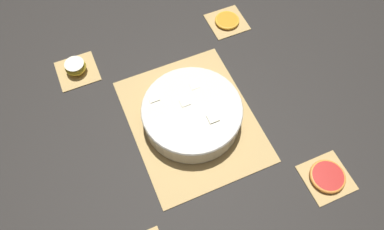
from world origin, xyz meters
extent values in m
plane|color=black|center=(0.00, 0.00, 0.00)|extent=(6.00, 6.00, 0.00)
cube|color=tan|center=(0.00, 0.00, 0.00)|extent=(0.45, 0.36, 0.01)
cube|color=brown|center=(-0.18, 0.00, 0.00)|extent=(0.01, 0.35, 0.00)
cube|color=brown|center=(-0.14, 0.00, 0.00)|extent=(0.01, 0.35, 0.00)
cube|color=brown|center=(-0.09, 0.00, 0.00)|extent=(0.01, 0.35, 0.00)
cube|color=brown|center=(-0.05, 0.00, 0.00)|extent=(0.01, 0.35, 0.00)
cube|color=brown|center=(0.00, 0.00, 0.00)|extent=(0.01, 0.35, 0.00)
cube|color=brown|center=(0.05, 0.00, 0.00)|extent=(0.01, 0.35, 0.00)
cube|color=brown|center=(0.09, 0.00, 0.00)|extent=(0.01, 0.35, 0.00)
cube|color=brown|center=(0.14, 0.00, 0.00)|extent=(0.01, 0.35, 0.00)
cube|color=brown|center=(0.18, 0.00, 0.00)|extent=(0.01, 0.35, 0.00)
cube|color=tan|center=(-0.32, -0.27, 0.00)|extent=(0.13, 0.13, 0.01)
cube|color=brown|center=(-0.35, -0.27, 0.00)|extent=(0.00, 0.13, 0.00)
cube|color=brown|center=(-0.32, -0.27, 0.00)|extent=(0.00, 0.13, 0.00)
cube|color=brown|center=(-0.29, -0.27, 0.00)|extent=(0.00, 0.13, 0.00)
cube|color=tan|center=(0.32, -0.27, 0.00)|extent=(0.13, 0.13, 0.01)
cube|color=brown|center=(0.30, -0.27, 0.00)|extent=(0.00, 0.13, 0.00)
cube|color=brown|center=(0.34, -0.27, 0.00)|extent=(0.00, 0.13, 0.00)
cube|color=tan|center=(0.32, 0.27, 0.00)|extent=(0.13, 0.13, 0.01)
cube|color=brown|center=(0.30, 0.27, 0.00)|extent=(0.00, 0.13, 0.00)
cube|color=brown|center=(0.34, 0.27, 0.00)|extent=(0.00, 0.13, 0.00)
cylinder|color=silver|center=(0.00, 0.00, 0.04)|extent=(0.29, 0.29, 0.07)
torus|color=silver|center=(0.00, 0.00, 0.07)|extent=(0.30, 0.30, 0.01)
cylinder|color=#F4EABC|center=(0.07, 0.01, 0.04)|extent=(0.03, 0.03, 0.01)
cylinder|color=#F4EABC|center=(-0.02, -0.08, 0.05)|extent=(0.03, 0.03, 0.01)
cylinder|color=#F4EABC|center=(0.04, 0.10, 0.02)|extent=(0.03, 0.03, 0.01)
cylinder|color=#F4EABC|center=(0.02, 0.04, 0.02)|extent=(0.03, 0.03, 0.01)
cylinder|color=#F4EABC|center=(-0.08, 0.00, 0.06)|extent=(0.03, 0.03, 0.01)
cylinder|color=#F4EABC|center=(0.01, -0.06, 0.03)|extent=(0.03, 0.03, 0.01)
cylinder|color=#F4EABC|center=(-0.07, -0.08, 0.06)|extent=(0.03, 0.03, 0.01)
cylinder|color=#F4EABC|center=(0.05, 0.05, 0.05)|extent=(0.03, 0.03, 0.01)
cube|color=beige|center=(0.08, 0.09, 0.06)|extent=(0.03, 0.03, 0.03)
cube|color=beige|center=(0.07, -0.04, 0.06)|extent=(0.02, 0.02, 0.02)
cube|color=beige|center=(-0.04, 0.10, 0.02)|extent=(0.03, 0.03, 0.03)
cube|color=beige|center=(0.00, 0.09, 0.05)|extent=(0.03, 0.03, 0.03)
cube|color=beige|center=(0.03, 0.01, 0.07)|extent=(0.03, 0.03, 0.03)
cube|color=beige|center=(0.05, -0.08, 0.02)|extent=(0.02, 0.02, 0.02)
cube|color=beige|center=(0.04, -0.01, 0.04)|extent=(0.02, 0.02, 0.02)
cube|color=beige|center=(-0.02, 0.04, 0.03)|extent=(0.03, 0.03, 0.03)
cube|color=beige|center=(-0.05, -0.04, 0.07)|extent=(0.03, 0.03, 0.03)
cube|color=beige|center=(0.11, 0.00, 0.04)|extent=(0.03, 0.03, 0.03)
cube|color=beige|center=(0.03, 0.07, 0.04)|extent=(0.03, 0.03, 0.03)
cube|color=beige|center=(-0.02, -0.05, 0.05)|extent=(0.02, 0.02, 0.02)
cube|color=beige|center=(0.08, -0.04, 0.02)|extent=(0.03, 0.03, 0.03)
cube|color=beige|center=(-0.01, -0.03, 0.02)|extent=(0.03, 0.03, 0.03)
ellipsoid|color=orange|center=(-0.11, 0.01, 0.04)|extent=(0.03, 0.02, 0.02)
ellipsoid|color=orange|center=(-0.10, -0.03, 0.06)|extent=(0.03, 0.02, 0.01)
ellipsoid|color=#B2231E|center=(0.06, -0.10, 0.05)|extent=(0.03, 0.02, 0.01)
ellipsoid|color=#B2231E|center=(-0.08, 0.07, 0.04)|extent=(0.03, 0.02, 0.01)
ellipsoid|color=orange|center=(0.08, 0.06, 0.03)|extent=(0.04, 0.02, 0.02)
ellipsoid|color=gold|center=(0.32, 0.27, 0.02)|extent=(0.07, 0.07, 0.04)
cylinder|color=beige|center=(0.32, 0.27, 0.04)|extent=(0.06, 0.06, 0.00)
cylinder|color=orange|center=(0.32, -0.27, 0.01)|extent=(0.08, 0.08, 0.01)
torus|color=#F4A82D|center=(0.32, -0.27, 0.01)|extent=(0.09, 0.09, 0.01)
cylinder|color=#B2231E|center=(-0.32, -0.27, 0.01)|extent=(0.09, 0.09, 0.01)
torus|color=orange|center=(-0.32, -0.27, 0.01)|extent=(0.10, 0.10, 0.01)
camera|label=1|loc=(-0.50, 0.22, 1.00)|focal=35.00mm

